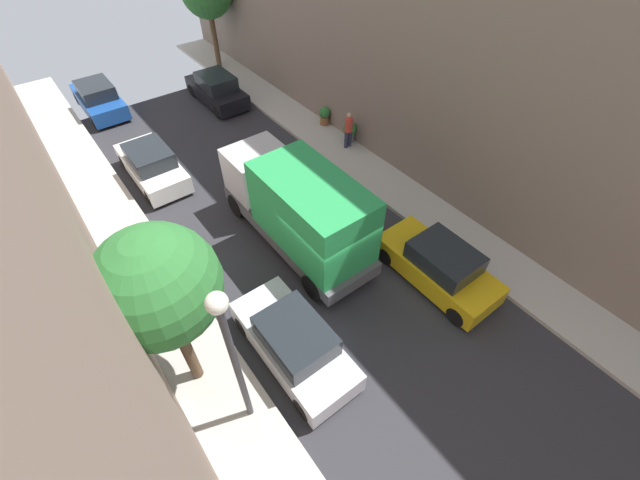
{
  "coord_description": "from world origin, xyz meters",
  "views": [
    {
      "loc": [
        -5.69,
        -6.88,
        10.99
      ],
      "look_at": [
        0.43,
        1.16,
        0.5
      ],
      "focal_mm": 22.97,
      "sensor_mm": 36.0,
      "label": 1
    }
  ],
  "objects_px": {
    "delivery_truck": "(298,208)",
    "street_tree_2": "(158,287)",
    "potted_plant_3": "(350,131)",
    "lamp_post": "(230,346)",
    "parked_car_left_4": "(99,99)",
    "parked_car_left_2": "(294,343)",
    "parked_car_right_1": "(439,266)",
    "pedestrian": "(349,129)",
    "potted_plant_4": "(325,115)",
    "parked_car_right_2": "(217,90)",
    "parked_car_left_3": "(152,165)"
  },
  "relations": [
    {
      "from": "delivery_truck",
      "to": "street_tree_2",
      "type": "distance_m",
      "value": 6.24
    },
    {
      "from": "delivery_truck",
      "to": "potted_plant_3",
      "type": "height_order",
      "value": "delivery_truck"
    },
    {
      "from": "potted_plant_3",
      "to": "lamp_post",
      "type": "bearing_deg",
      "value": -141.31
    },
    {
      "from": "parked_car_left_4",
      "to": "lamp_post",
      "type": "bearing_deg",
      "value": -95.82
    },
    {
      "from": "parked_car_left_2",
      "to": "parked_car_right_1",
      "type": "relative_size",
      "value": 1.0
    },
    {
      "from": "street_tree_2",
      "to": "lamp_post",
      "type": "bearing_deg",
      "value": -70.76
    },
    {
      "from": "pedestrian",
      "to": "lamp_post",
      "type": "relative_size",
      "value": 0.34
    },
    {
      "from": "delivery_truck",
      "to": "lamp_post",
      "type": "xyz_separation_m",
      "value": [
        -4.6,
        -4.29,
        1.76
      ]
    },
    {
      "from": "parked_car_right_1",
      "to": "pedestrian",
      "type": "bearing_deg",
      "value": 71.03
    },
    {
      "from": "delivery_truck",
      "to": "potted_plant_4",
      "type": "distance_m",
      "value": 8.36
    },
    {
      "from": "delivery_truck",
      "to": "street_tree_2",
      "type": "relative_size",
      "value": 1.23
    },
    {
      "from": "parked_car_left_4",
      "to": "lamp_post",
      "type": "relative_size",
      "value": 0.82
    },
    {
      "from": "parked_car_right_1",
      "to": "potted_plant_3",
      "type": "relative_size",
      "value": 4.27
    },
    {
      "from": "parked_car_right_2",
      "to": "lamp_post",
      "type": "xyz_separation_m",
      "value": [
        -7.3,
        -15.81,
        2.83
      ]
    },
    {
      "from": "parked_car_left_3",
      "to": "lamp_post",
      "type": "bearing_deg",
      "value": -99.57
    },
    {
      "from": "delivery_truck",
      "to": "pedestrian",
      "type": "relative_size",
      "value": 3.84
    },
    {
      "from": "parked_car_right_2",
      "to": "street_tree_2",
      "type": "relative_size",
      "value": 0.78
    },
    {
      "from": "street_tree_2",
      "to": "potted_plant_3",
      "type": "xyz_separation_m",
      "value": [
        10.97,
        6.48,
        -3.42
      ]
    },
    {
      "from": "parked_car_right_2",
      "to": "lamp_post",
      "type": "height_order",
      "value": "lamp_post"
    },
    {
      "from": "parked_car_left_2",
      "to": "parked_car_right_2",
      "type": "height_order",
      "value": "same"
    },
    {
      "from": "parked_car_left_4",
      "to": "delivery_truck",
      "type": "bearing_deg",
      "value": -79.34
    },
    {
      "from": "parked_car_right_2",
      "to": "potted_plant_4",
      "type": "relative_size",
      "value": 4.58
    },
    {
      "from": "parked_car_right_1",
      "to": "potted_plant_3",
      "type": "bearing_deg",
      "value": 69.55
    },
    {
      "from": "parked_car_right_2",
      "to": "pedestrian",
      "type": "relative_size",
      "value": 2.44
    },
    {
      "from": "parked_car_left_2",
      "to": "potted_plant_3",
      "type": "xyz_separation_m",
      "value": [
        8.44,
        7.59,
        -0.01
      ]
    },
    {
      "from": "parked_car_left_2",
      "to": "pedestrian",
      "type": "distance_m",
      "value": 10.91
    },
    {
      "from": "parked_car_left_3",
      "to": "lamp_post",
      "type": "xyz_separation_m",
      "value": [
        -1.9,
        -11.27,
        2.83
      ]
    },
    {
      "from": "parked_car_right_2",
      "to": "potted_plant_3",
      "type": "height_order",
      "value": "parked_car_right_2"
    },
    {
      "from": "parked_car_left_3",
      "to": "potted_plant_3",
      "type": "distance_m",
      "value": 8.96
    },
    {
      "from": "pedestrian",
      "to": "potted_plant_3",
      "type": "xyz_separation_m",
      "value": [
        0.34,
        0.3,
        -0.37
      ]
    },
    {
      "from": "potted_plant_3",
      "to": "pedestrian",
      "type": "bearing_deg",
      "value": -138.67
    },
    {
      "from": "parked_car_left_3",
      "to": "lamp_post",
      "type": "distance_m",
      "value": 11.78
    },
    {
      "from": "parked_car_left_2",
      "to": "parked_car_right_2",
      "type": "bearing_deg",
      "value": 70.34
    },
    {
      "from": "parked_car_left_2",
      "to": "potted_plant_4",
      "type": "xyz_separation_m",
      "value": [
        8.46,
        9.55,
        -0.07
      ]
    },
    {
      "from": "parked_car_left_4",
      "to": "street_tree_2",
      "type": "bearing_deg",
      "value": -98.55
    },
    {
      "from": "parked_car_left_4",
      "to": "potted_plant_3",
      "type": "bearing_deg",
      "value": -50.8
    },
    {
      "from": "parked_car_left_4",
      "to": "lamp_post",
      "type": "height_order",
      "value": "lamp_post"
    },
    {
      "from": "parked_car_left_4",
      "to": "parked_car_right_2",
      "type": "distance_m",
      "value": 6.09
    },
    {
      "from": "parked_car_right_1",
      "to": "delivery_truck",
      "type": "bearing_deg",
      "value": 122.99
    },
    {
      "from": "parked_car_left_3",
      "to": "potted_plant_4",
      "type": "relative_size",
      "value": 4.58
    },
    {
      "from": "parked_car_left_2",
      "to": "delivery_truck",
      "type": "xyz_separation_m",
      "value": [
        2.7,
        3.6,
        1.07
      ]
    },
    {
      "from": "parked_car_left_3",
      "to": "delivery_truck",
      "type": "xyz_separation_m",
      "value": [
        2.7,
        -6.99,
        1.07
      ]
    },
    {
      "from": "parked_car_left_3",
      "to": "pedestrian",
      "type": "distance_m",
      "value": 8.75
    },
    {
      "from": "parked_car_left_3",
      "to": "delivery_truck",
      "type": "distance_m",
      "value": 7.57
    },
    {
      "from": "parked_car_left_2",
      "to": "potted_plant_4",
      "type": "distance_m",
      "value": 12.76
    },
    {
      "from": "parked_car_right_2",
      "to": "potted_plant_3",
      "type": "bearing_deg",
      "value": -67.99
    },
    {
      "from": "delivery_truck",
      "to": "potted_plant_3",
      "type": "relative_size",
      "value": 6.71
    },
    {
      "from": "parked_car_left_3",
      "to": "street_tree_2",
      "type": "bearing_deg",
      "value": -104.95
    },
    {
      "from": "potted_plant_3",
      "to": "parked_car_left_4",
      "type": "bearing_deg",
      "value": 129.2
    },
    {
      "from": "parked_car_left_2",
      "to": "lamp_post",
      "type": "bearing_deg",
      "value": -160.04
    }
  ]
}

